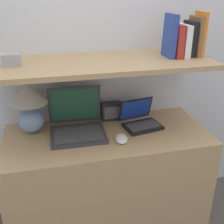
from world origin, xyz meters
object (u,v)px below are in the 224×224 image
Objects in this scene: book_brown at (195,36)px; book_black at (189,39)px; router_box at (111,111)px; book_blue at (170,36)px; laptop_large at (77,124)px; computer_mouse at (121,139)px; laptop_small at (140,120)px; book_white at (183,41)px; shelf_gadget at (11,60)px; table_lamp at (29,103)px; book_orange at (200,34)px; book_red at (176,41)px.

book_brown reaches higher than book_black.
router_box is 0.54× the size of book_blue.
book_brown is 0.04m from book_black.
computer_mouse is at bearing -35.28° from laptop_large.
book_blue reaches higher than laptop_small.
book_black is at bearing 0.00° from book_blue.
laptop_large is at bearing -179.67° from book_black.
book_blue is at bearing 3.26° from laptop_small.
book_white is (0.41, -0.13, 0.48)m from router_box.
laptop_small is 2.17× the size of computer_mouse.
shelf_gadget is at bearing 179.28° from laptop_small.
book_black is at bearing 180.00° from book_brown.
book_orange reaches higher than table_lamp.
table_lamp reaches higher than router_box.
book_blue is (0.84, -0.07, 0.38)m from table_lamp.
computer_mouse is 0.31m from router_box.
book_red reaches higher than laptop_large.
book_orange is 2.77× the size of shelf_gadget.
table_lamp is at bearing 175.37° from book_red.
book_brown is at bearing 0.00° from book_white.
book_orange is (0.76, 0.00, 0.52)m from laptop_large.
laptop_large is 1.76× the size of book_red.
router_box is 0.67m from book_black.
book_red is (0.88, -0.07, 0.35)m from table_lamp.
laptop_small is at bearing -178.37° from book_brown.
laptop_small is 0.58m from book_black.
book_black is 1.03m from shelf_gadget.
book_black is at bearing 0.33° from laptop_large.
shelf_gadget is at bearing 180.00° from book_white.
router_box is at bearing 28.53° from laptop_large.
book_blue is at bearing 180.00° from book_brown.
book_black is 1.10× the size of book_white.
book_black reaches higher than shelf_gadget.
table_lamp is 1.57× the size of book_black.
book_white is at bearing 0.35° from laptop_large.
table_lamp reaches higher than laptop_large.
laptop_large reaches higher than router_box.
computer_mouse is 0.65× the size of book_white.
book_white is (-0.04, 0.00, -0.01)m from book_black.
computer_mouse is at bearing -25.60° from table_lamp.
book_brown reaches higher than computer_mouse.
router_box is at bearing 12.85° from shelf_gadget.
router_box is (0.52, 0.06, -0.13)m from table_lamp.
book_white is 0.98× the size of book_red.
book_blue is (0.57, 0.00, 0.51)m from laptop_large.
laptop_large is at bearing -0.71° from shelf_gadget.
table_lamp is 1.22× the size of laptop_small.
laptop_large is 2.51× the size of router_box.
book_orange is 1.09m from shelf_gadget.
shelf_gadget reaches higher than laptop_large.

